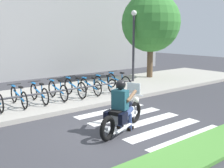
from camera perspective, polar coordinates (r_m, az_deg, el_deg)
name	(u,v)px	position (r m, az deg, el deg)	size (l,w,h in m)	color
ground_plane	(115,131)	(7.55, 0.54, -9.77)	(48.00, 48.00, 0.00)	#38383D
grass_median	(182,158)	(6.09, 14.46, -14.88)	(24.00, 1.10, 0.08)	#4C8C38
sidewalk	(45,98)	(11.16, -13.92, -2.93)	(24.00, 4.40, 0.15)	#A8A399
crosswalk_stripe_0	(189,138)	(7.31, 15.84, -10.86)	(2.80, 0.40, 0.01)	white
crosswalk_stripe_1	(165,129)	(7.76, 10.99, -9.35)	(2.80, 0.40, 0.01)	white
crosswalk_stripe_2	(144,122)	(8.27, 6.74, -7.96)	(2.80, 0.40, 0.01)	white
crosswalk_stripe_3	(126,116)	(8.82, 3.03, -6.71)	(2.80, 0.40, 0.01)	white
crosswalk_stripe_4	(111,110)	(9.41, -0.22, -5.58)	(2.80, 0.40, 0.01)	white
motorcycle	(123,114)	(7.41, 2.32, -6.41)	(2.13, 1.00, 1.23)	black
rider	(122,102)	(7.25, 2.03, -3.80)	(0.75, 0.68, 1.44)	#1E4C59
bicycle_1	(19,96)	(9.92, -19.02, -2.46)	(0.48, 1.68, 0.72)	black
bicycle_2	(39,93)	(10.18, -15.06, -1.87)	(0.48, 1.65, 0.74)	black
bicycle_3	(58,90)	(10.49, -11.33, -1.29)	(0.48, 1.64, 0.77)	black
bicycle_4	(75,88)	(10.84, -7.82, -0.74)	(0.48, 1.73, 0.80)	black
bicycle_5	(90,86)	(11.24, -4.55, -0.43)	(0.48, 1.61, 0.72)	black
bicycle_6	(105,84)	(11.66, -1.50, 0.06)	(0.48, 1.67, 0.74)	black
bicycle_7	(118,81)	(12.11, 1.32, 0.56)	(0.48, 1.70, 0.80)	black
bike_rack	(74,89)	(10.17, -8.04, -1.12)	(5.83, 0.07, 0.49)	#333338
street_lamp	(134,39)	(14.10, 4.56, 9.35)	(0.28, 0.28, 3.77)	#2D2D33
tree_near_rack	(151,23)	(15.57, 8.18, 12.63)	(3.27, 3.27, 4.85)	brown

